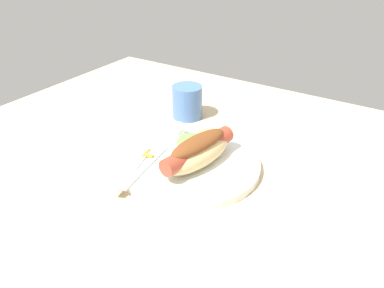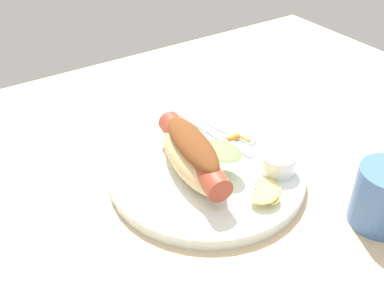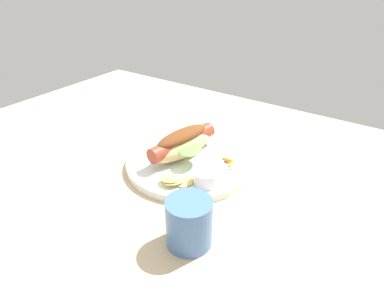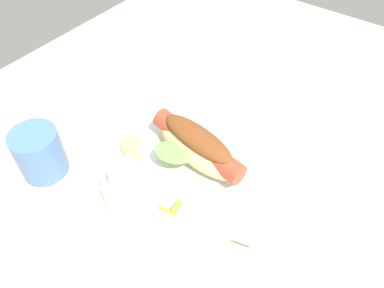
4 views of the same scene
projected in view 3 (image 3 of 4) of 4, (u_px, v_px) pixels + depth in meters
ground_plane at (169, 170)px, 73.72cm from camera, size 120.00×90.00×1.80cm
plate at (190, 162)px, 73.17cm from camera, size 26.86×26.86×1.60cm
hot_dog at (183, 143)px, 72.62cm from camera, size 10.31×17.28×5.89cm
sauce_ramekin at (206, 178)px, 64.21cm from camera, size 4.83×4.83×2.76cm
fork at (228, 153)px, 74.67cm from camera, size 3.65×15.67×0.40cm
knife at (238, 152)px, 75.01cm from camera, size 5.27×14.63×0.36cm
chips_pile at (177, 181)px, 64.55cm from camera, size 5.85×6.09×1.60cm
carrot_garnish at (229, 162)px, 71.10cm from camera, size 2.82×2.93×0.90cm
drinking_cup at (189, 223)px, 52.00cm from camera, size 7.17×7.17×7.84cm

